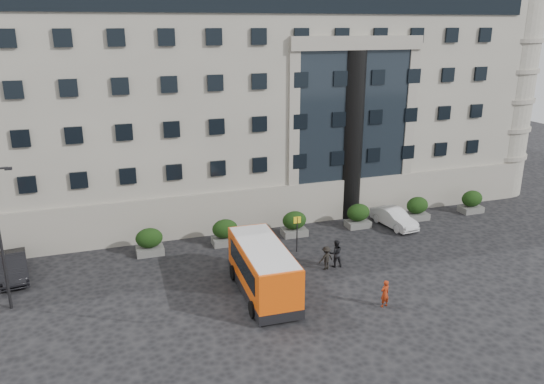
{
  "coord_description": "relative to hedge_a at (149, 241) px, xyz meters",
  "views": [
    {
      "loc": [
        -6.84,
        -25.86,
        14.75
      ],
      "look_at": [
        3.15,
        3.33,
        5.0
      ],
      "focal_mm": 35.0,
      "sensor_mm": 36.0,
      "label": 1
    }
  ],
  "objects": [
    {
      "name": "minibus",
      "position": [
        5.49,
        -7.73,
        0.7
      ],
      "size": [
        2.88,
        7.17,
        2.96
      ],
      "rotation": [
        0.0,
        0.0,
        -0.03
      ],
      "color": "#E84E0A",
      "rests_on": "ground"
    },
    {
      "name": "parked_car_b",
      "position": [
        -8.25,
        -0.88,
        -0.19
      ],
      "size": [
        2.17,
        4.68,
        1.49
      ],
      "primitive_type": "imported",
      "rotation": [
        0.0,
        0.0,
        0.14
      ],
      "color": "black",
      "rests_on": "ground"
    },
    {
      "name": "entrance_column",
      "position": [
        16.0,
        2.5,
        5.57
      ],
      "size": [
        1.8,
        1.8,
        13.0
      ],
      "primitive_type": "cylinder",
      "color": "black",
      "rests_on": "ground"
    },
    {
      "name": "red_truck",
      "position": [
        -9.1,
        5.29,
        0.65
      ],
      "size": [
        3.11,
        5.92,
        3.08
      ],
      "rotation": [
        0.0,
        0.0,
        0.09
      ],
      "color": "maroon",
      "rests_on": "ground"
    },
    {
      "name": "civic_building",
      "position": [
        10.0,
        14.2,
        8.07
      ],
      "size": [
        44.0,
        24.0,
        18.0
      ],
      "primitive_type": "cube",
      "color": "gray",
      "rests_on": "ground"
    },
    {
      "name": "bus_stop_sign",
      "position": [
        9.5,
        -2.8,
        0.8
      ],
      "size": [
        0.5,
        0.08,
        2.52
      ],
      "color": "#262628",
      "rests_on": "ground"
    },
    {
      "name": "ground",
      "position": [
        4.0,
        -7.8,
        -0.93
      ],
      "size": [
        120.0,
        120.0,
        0.0
      ],
      "primitive_type": "plane",
      "color": "black",
      "rests_on": "ground"
    },
    {
      "name": "hedge_c",
      "position": [
        10.4,
        0.0,
        0.0
      ],
      "size": [
        1.8,
        1.26,
        1.84
      ],
      "color": "#585956",
      "rests_on": "ground"
    },
    {
      "name": "pedestrian_c",
      "position": [
        10.25,
        -5.92,
        -0.16
      ],
      "size": [
        1.1,
        0.78,
        1.54
      ],
      "primitive_type": "imported",
      "rotation": [
        0.0,
        0.0,
        3.36
      ],
      "color": "black",
      "rests_on": "ground"
    },
    {
      "name": "hedge_b",
      "position": [
        5.2,
        0.0,
        0.0
      ],
      "size": [
        1.8,
        1.26,
        1.84
      ],
      "color": "#585956",
      "rests_on": "ground"
    },
    {
      "name": "hedge_a",
      "position": [
        0.0,
        0.0,
        0.0
      ],
      "size": [
        1.8,
        1.26,
        1.84
      ],
      "color": "#585956",
      "rests_on": "ground"
    },
    {
      "name": "hedge_e",
      "position": [
        20.8,
        0.0,
        0.0
      ],
      "size": [
        1.8,
        1.26,
        1.84
      ],
      "color": "#585956",
      "rests_on": "ground"
    },
    {
      "name": "pedestrian_b",
      "position": [
        10.99,
        -5.74,
        -0.03
      ],
      "size": [
        0.98,
        0.81,
        1.81
      ],
      "primitive_type": "imported",
      "rotation": [
        0.0,
        0.0,
        2.98
      ],
      "color": "black",
      "rests_on": "ground"
    },
    {
      "name": "hedge_f",
      "position": [
        26.0,
        0.0,
        0.0
      ],
      "size": [
        1.8,
        1.26,
        1.84
      ],
      "color": "#585956",
      "rests_on": "ground"
    },
    {
      "name": "hedge_d",
      "position": [
        15.6,
        0.0,
        0.0
      ],
      "size": [
        1.8,
        1.26,
        1.84
      ],
      "color": "#585956",
      "rests_on": "ground"
    },
    {
      "name": "pedestrian_a",
      "position": [
        11.34,
        -11.22,
        -0.15
      ],
      "size": [
        0.64,
        0.49,
        1.57
      ],
      "primitive_type": "imported",
      "rotation": [
        0.0,
        0.0,
        3.36
      ],
      "color": "#96290F",
      "rests_on": "ground"
    },
    {
      "name": "street_lamp",
      "position": [
        -7.94,
        -4.8,
        3.44
      ],
      "size": [
        1.16,
        0.18,
        8.0
      ],
      "color": "#262628",
      "rests_on": "ground"
    },
    {
      "name": "white_taxi",
      "position": [
        18.24,
        -0.8,
        -0.23
      ],
      "size": [
        2.03,
        4.4,
        1.4
      ],
      "primitive_type": "imported",
      "rotation": [
        0.0,
        0.0,
        0.13
      ],
      "color": "silver",
      "rests_on": "ground"
    }
  ]
}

